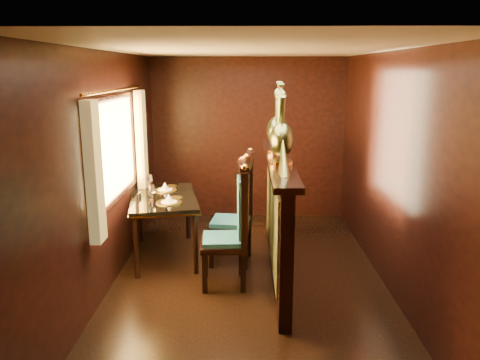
{
  "coord_description": "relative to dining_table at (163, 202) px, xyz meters",
  "views": [
    {
      "loc": [
        -0.03,
        -4.76,
        2.3
      ],
      "look_at": [
        -0.1,
        0.38,
        1.09
      ],
      "focal_mm": 35.0,
      "sensor_mm": 36.0,
      "label": 1
    }
  ],
  "objects": [
    {
      "name": "ground",
      "position": [
        1.06,
        -0.79,
        -0.71
      ],
      "size": [
        5.0,
        5.0,
        0.0
      ],
      "primitive_type": "plane",
      "color": "black",
      "rests_on": "ground"
    },
    {
      "name": "partition",
      "position": [
        1.38,
        -0.49,
        0.0
      ],
      "size": [
        0.26,
        2.7,
        1.36
      ],
      "color": "black",
      "rests_on": "ground"
    },
    {
      "name": "room_shell",
      "position": [
        0.97,
        -0.77,
        0.87
      ],
      "size": [
        3.04,
        5.04,
        2.52
      ],
      "color": "black",
      "rests_on": "ground"
    },
    {
      "name": "peacock_right",
      "position": [
        1.38,
        -0.22,
        1.06
      ],
      "size": [
        0.26,
        0.69,
        0.83
      ],
      "primitive_type": null,
      "color": "#174736",
      "rests_on": "partition"
    },
    {
      "name": "dining_table",
      "position": [
        0.0,
        0.0,
        0.0
      ],
      "size": [
        1.04,
        1.46,
        0.98
      ],
      "rotation": [
        0.0,
        0.0,
        0.19
      ],
      "color": "black",
      "rests_on": "ground"
    },
    {
      "name": "peacock_left",
      "position": [
        1.38,
        -0.87,
        1.05
      ],
      "size": [
        0.26,
        0.68,
        0.81
      ],
      "primitive_type": null,
      "color": "#174736",
      "rests_on": "partition"
    },
    {
      "name": "chair_right",
      "position": [
        0.97,
        -0.19,
        0.01
      ],
      "size": [
        0.55,
        0.58,
        1.39
      ],
      "rotation": [
        0.0,
        0.0,
        -0.12
      ],
      "color": "black",
      "rests_on": "ground"
    },
    {
      "name": "chair_left",
      "position": [
        0.91,
        -0.78,
        0.01
      ],
      "size": [
        0.53,
        0.56,
        1.39
      ],
      "rotation": [
        0.0,
        0.0,
        0.06
      ],
      "color": "black",
      "rests_on": "ground"
    }
  ]
}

